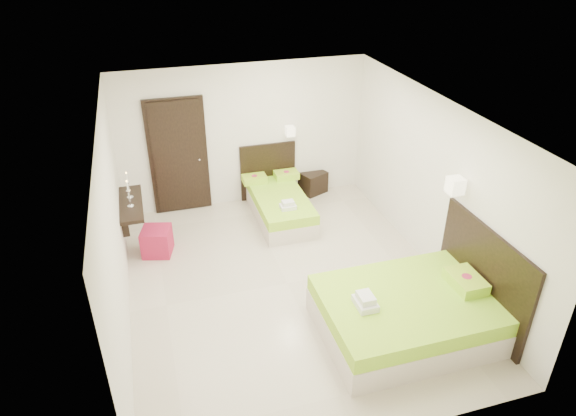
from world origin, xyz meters
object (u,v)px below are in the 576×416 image
object	(u,v)px
bed_single	(279,203)
ottoman	(157,241)
nightstand	(312,182)
bed_double	(411,311)

from	to	relation	value
bed_single	ottoman	xyz separation A→B (m)	(-2.19, -0.60, -0.05)
bed_single	nightstand	xyz separation A→B (m)	(0.88, 0.74, -0.06)
ottoman	nightstand	bearing A→B (deg)	23.46
bed_single	nightstand	bearing A→B (deg)	39.89
bed_single	bed_double	bearing A→B (deg)	-76.29
bed_single	bed_double	world-z (taller)	bed_double
nightstand	ottoman	size ratio (longest dim) A/B	1.08
ottoman	bed_single	bearing A→B (deg)	15.22
bed_single	bed_double	xyz separation A→B (m)	(0.82, -3.36, 0.04)
ottoman	bed_double	bearing A→B (deg)	-42.55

